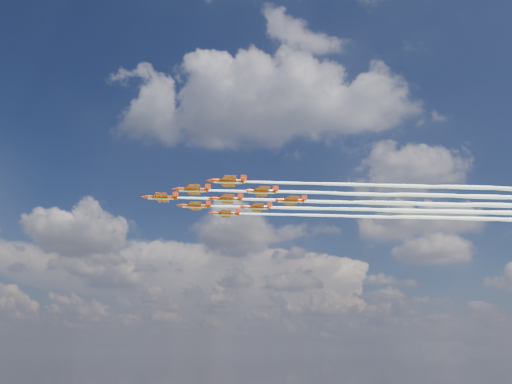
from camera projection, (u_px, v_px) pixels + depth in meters
The scene contains 6 objects.
jet_lead at pixel (427, 204), 140.00m from camera, with size 149.48×43.34×2.46m.
jet_row2_port at pixel (470, 197), 133.61m from camera, with size 149.48×43.34×2.46m.
jet_row2_starb at pixel (445, 212), 147.77m from camera, with size 149.48×43.34×2.46m.
jet_row3_centre at pixel (487, 205), 141.38m from camera, with size 149.48×43.34×2.46m.
jet_row3_starb at pixel (462, 219), 155.53m from camera, with size 149.48×43.34×2.46m.
jet_row4_starb at pixel (502, 213), 149.14m from camera, with size 149.48×43.34×2.46m.
Camera 1 is at (23.32, -122.27, 41.79)m, focal length 35.00 mm.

